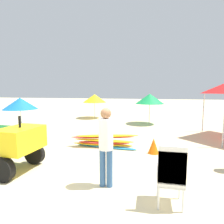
% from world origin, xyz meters
% --- Properties ---
extents(ground, '(80.00, 80.00, 0.00)m').
position_xyz_m(ground, '(0.00, 0.00, 0.00)').
color(ground, beige).
extents(stacked_plastic_chairs, '(0.48, 0.48, 1.20)m').
position_xyz_m(stacked_plastic_chairs, '(2.02, -0.18, 0.70)').
color(stacked_plastic_chairs, white).
rests_on(stacked_plastic_chairs, ground).
extents(surfboard_pile, '(2.62, 0.89, 0.48)m').
position_xyz_m(surfboard_pile, '(-0.04, 3.06, 0.24)').
color(surfboard_pile, '#268CCC').
rests_on(surfboard_pile, ground).
extents(lifeguard_near_center, '(0.32, 0.32, 1.78)m').
position_xyz_m(lifeguard_near_center, '(0.69, 0.31, 1.03)').
color(lifeguard_near_center, '#33598C').
rests_on(lifeguard_near_center, ground).
extents(beach_umbrella_left, '(1.79, 1.79, 1.92)m').
position_xyz_m(beach_umbrella_left, '(1.61, 8.30, 1.60)').
color(beach_umbrella_left, beige).
rests_on(beach_umbrella_left, ground).
extents(beach_umbrella_mid, '(1.76, 1.76, 1.82)m').
position_xyz_m(beach_umbrella_mid, '(-2.50, 9.97, 1.51)').
color(beach_umbrella_mid, beige).
rests_on(beach_umbrella_mid, ground).
extents(beach_umbrella_far, '(1.84, 1.84, 1.74)m').
position_xyz_m(beach_umbrella_far, '(-5.40, 5.41, 1.41)').
color(beach_umbrella_far, beige).
rests_on(beach_umbrella_far, ground).
extents(traffic_cone_near, '(0.37, 0.37, 0.53)m').
position_xyz_m(traffic_cone_near, '(1.78, 2.74, 0.27)').
color(traffic_cone_near, orange).
rests_on(traffic_cone_near, ground).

